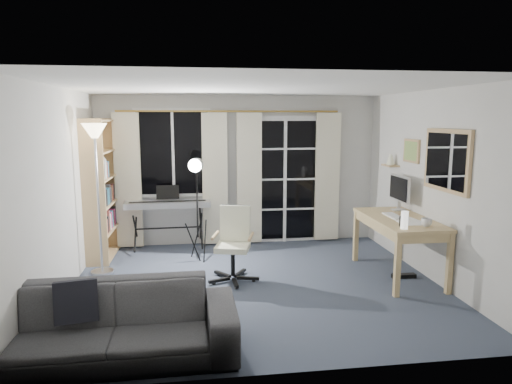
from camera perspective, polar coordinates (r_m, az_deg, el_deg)
floor at (r=5.78m, az=-0.00°, el=-11.61°), size 4.50×4.00×0.02m
window at (r=7.35m, az=-10.32°, el=4.83°), size 1.20×0.08×1.40m
french_door at (r=7.54m, az=3.58°, el=1.44°), size 1.32×0.09×2.11m
curtains at (r=7.32m, az=-3.10°, el=1.75°), size 3.60×0.07×2.13m
bookshelf at (r=7.01m, az=-19.19°, el=-0.13°), size 0.34×0.95×2.04m
torchiere_lamp at (r=6.21m, az=-19.40°, el=4.54°), size 0.38×0.38×1.98m
keyboard_piano at (r=7.18m, az=-10.95°, el=-1.61°), size 1.31×0.66×0.94m
studio_light at (r=6.47m, az=-7.51°, el=1.86°), size 0.32×0.32×1.53m
office_chair at (r=5.85m, az=-2.75°, el=-5.58°), size 0.65×0.65×0.94m
desk at (r=6.18m, az=17.45°, el=-3.96°), size 0.73×1.45×0.78m
monitor at (r=6.59m, az=17.50°, el=0.29°), size 0.19×0.56×0.49m
desk_clutter at (r=5.97m, az=17.79°, el=-5.15°), size 0.46×0.88×0.98m
mug at (r=5.76m, az=20.54°, el=-3.45°), size 0.13×0.10×0.13m
wall_mirror at (r=5.83m, az=22.73°, el=3.64°), size 0.04×0.94×0.74m
framed_print at (r=6.62m, az=18.86°, el=4.88°), size 0.03×0.42×0.32m
wall_shelf at (r=7.05m, az=16.46°, el=3.67°), size 0.16×0.30×0.18m
sofa at (r=4.20m, az=-17.67°, el=-14.09°), size 2.13×0.65×0.83m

